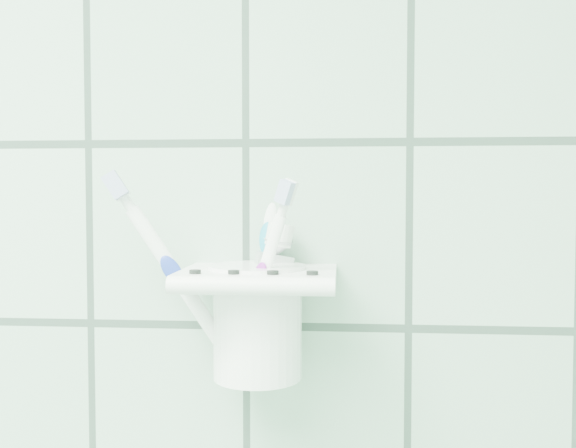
# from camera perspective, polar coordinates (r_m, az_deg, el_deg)

# --- Properties ---
(holder_bracket) EXTENTS (0.14, 0.11, 0.04)m
(holder_bracket) POSITION_cam_1_polar(r_m,az_deg,el_deg) (0.57, -2.59, -4.95)
(holder_bracket) COLOR white
(holder_bracket) RESTS_ON wall_back
(cup) EXTENTS (0.09, 0.09, 0.10)m
(cup) POSITION_cam_1_polar(r_m,az_deg,el_deg) (0.58, -2.73, -8.26)
(cup) COLOR white
(cup) RESTS_ON holder_bracket
(toothbrush_pink) EXTENTS (0.11, 0.03, 0.20)m
(toothbrush_pink) POSITION_cam_1_polar(r_m,az_deg,el_deg) (0.57, -4.57, -2.56)
(toothbrush_pink) COLOR white
(toothbrush_pink) RESTS_ON cup
(toothbrush_blue) EXTENTS (0.02, 0.06, 0.22)m
(toothbrush_blue) POSITION_cam_1_polar(r_m,az_deg,el_deg) (0.59, -2.09, -1.49)
(toothbrush_blue) COLOR white
(toothbrush_blue) RESTS_ON cup
(toothbrush_orange) EXTENTS (0.06, 0.04, 0.18)m
(toothbrush_orange) POSITION_cam_1_polar(r_m,az_deg,el_deg) (0.57, -4.81, -3.97)
(toothbrush_orange) COLOR white
(toothbrush_orange) RESTS_ON cup
(toothpaste_tube) EXTENTS (0.05, 0.04, 0.14)m
(toothpaste_tube) POSITION_cam_1_polar(r_m,az_deg,el_deg) (0.59, -3.03, -5.15)
(toothpaste_tube) COLOR silver
(toothpaste_tube) RESTS_ON cup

